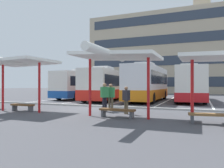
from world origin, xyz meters
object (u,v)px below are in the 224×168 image
(coach_bus_3, at_px, (188,84))
(bench_3, at_px, (211,116))
(bench_1, at_px, (23,106))
(bench_2, at_px, (117,111))
(coach_bus_1, at_px, (108,85))
(waiting_shelter_2, at_px, (116,57))
(waiting_passenger_0, at_px, (111,95))
(coach_bus_2, at_px, (148,84))
(coach_bus_0, at_px, (89,85))
(waiting_shelter_1, at_px, (17,63))
(waiting_passenger_1, at_px, (126,98))
(waiting_passenger_2, at_px, (105,95))

(coach_bus_3, relative_size, bench_3, 6.28)
(bench_1, height_order, bench_2, same)
(coach_bus_1, relative_size, waiting_shelter_2, 2.12)
(bench_2, bearing_deg, waiting_passenger_0, 118.62)
(coach_bus_2, distance_m, bench_1, 12.92)
(coach_bus_0, bearing_deg, waiting_passenger_0, -56.31)
(coach_bus_3, height_order, waiting_shelter_1, coach_bus_3)
(bench_2, distance_m, waiting_passenger_1, 1.56)
(waiting_shelter_1, xyz_separation_m, bench_3, (10.77, -0.00, -2.65))
(coach_bus_1, relative_size, waiting_passenger_1, 6.59)
(waiting_shelter_2, bearing_deg, waiting_passenger_1, 90.25)
(waiting_passenger_2, bearing_deg, coach_bus_1, 112.17)
(coach_bus_1, xyz_separation_m, waiting_passenger_0, (3.97, -8.71, -0.60))
(coach_bus_2, xyz_separation_m, bench_3, (5.45, -12.15, -1.42))
(bench_2, height_order, bench_3, same)
(coach_bus_2, xyz_separation_m, waiting_shelter_1, (-5.31, -12.15, 1.23))
(waiting_passenger_1, bearing_deg, waiting_shelter_2, -89.75)
(coach_bus_3, height_order, bench_3, coach_bus_3)
(coach_bus_1, bearing_deg, waiting_shelter_1, -95.26)
(waiting_passenger_0, distance_m, waiting_passenger_2, 0.53)
(coach_bus_1, xyz_separation_m, waiting_passenger_1, (5.39, -9.87, -0.72))
(coach_bus_2, xyz_separation_m, waiting_passenger_2, (-0.51, -9.82, -0.73))
(waiting_shelter_1, bearing_deg, coach_bus_2, 66.37)
(waiting_shelter_1, xyz_separation_m, waiting_shelter_2, (6.46, -0.02, 0.05))
(coach_bus_0, distance_m, bench_1, 14.24)
(waiting_passenger_0, xyz_separation_m, waiting_passenger_1, (1.42, -1.15, -0.12))
(coach_bus_0, relative_size, waiting_passenger_0, 6.99)
(coach_bus_3, distance_m, waiting_passenger_0, 11.84)
(waiting_passenger_1, relative_size, waiting_passenger_2, 0.89)
(bench_2, height_order, waiting_passenger_2, waiting_passenger_2)
(waiting_shelter_1, xyz_separation_m, waiting_passenger_0, (5.03, 2.81, -1.98))
(waiting_passenger_2, bearing_deg, waiting_shelter_2, -54.91)
(coach_bus_3, xyz_separation_m, waiting_shelter_1, (-9.15, -13.89, 1.29))
(coach_bus_1, xyz_separation_m, waiting_shelter_2, (5.40, -11.54, 1.43))
(bench_2, xyz_separation_m, bench_3, (4.31, -0.19, -0.00))
(coach_bus_1, xyz_separation_m, coach_bus_3, (8.09, 2.37, 0.10))
(waiting_passenger_0, bearing_deg, waiting_shelter_2, -63.19)
(waiting_passenger_2, bearing_deg, bench_3, -21.36)
(coach_bus_2, bearing_deg, waiting_shelter_2, -84.64)
(bench_2, bearing_deg, coach_bus_0, 122.79)
(coach_bus_0, height_order, waiting_passenger_0, coach_bus_0)
(coach_bus_3, xyz_separation_m, bench_1, (-9.15, -13.43, -1.36))
(waiting_shelter_2, xyz_separation_m, waiting_passenger_1, (-0.01, 1.67, -2.15))
(coach_bus_2, xyz_separation_m, bench_2, (1.14, -11.96, -1.42))
(coach_bus_2, relative_size, waiting_shelter_2, 2.12)
(coach_bus_0, relative_size, waiting_shelter_2, 2.48)
(waiting_shelter_1, relative_size, waiting_passenger_1, 3.21)
(waiting_shelter_1, relative_size, bench_1, 3.04)
(waiting_shelter_1, bearing_deg, waiting_passenger_1, 14.39)
(coach_bus_3, relative_size, waiting_shelter_2, 2.40)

